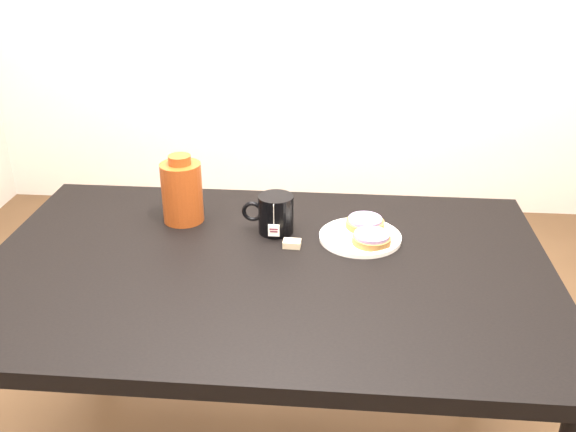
{
  "coord_description": "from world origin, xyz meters",
  "views": [
    {
      "loc": [
        0.17,
        -1.36,
        1.53
      ],
      "look_at": [
        0.04,
        0.15,
        0.81
      ],
      "focal_mm": 40.0,
      "sensor_mm": 36.0,
      "label": 1
    }
  ],
  "objects_px": {
    "plate": "(360,236)",
    "bagel_package": "(182,191)",
    "table": "(267,293)",
    "mug": "(275,214)",
    "bagel_back": "(365,223)",
    "teabag_pouch": "(292,244)",
    "bagel_front": "(372,238)"
  },
  "relations": [
    {
      "from": "plate",
      "to": "bagel_package",
      "type": "bearing_deg",
      "value": 171.4
    },
    {
      "from": "table",
      "to": "mug",
      "type": "height_order",
      "value": "mug"
    },
    {
      "from": "bagel_back",
      "to": "table",
      "type": "bearing_deg",
      "value": -140.48
    },
    {
      "from": "teabag_pouch",
      "to": "bagel_package",
      "type": "relative_size",
      "value": 0.23
    },
    {
      "from": "mug",
      "to": "bagel_package",
      "type": "distance_m",
      "value": 0.27
    },
    {
      "from": "table",
      "to": "bagel_package",
      "type": "relative_size",
      "value": 7.31
    },
    {
      "from": "bagel_front",
      "to": "bagel_package",
      "type": "distance_m",
      "value": 0.53
    },
    {
      "from": "plate",
      "to": "bagel_front",
      "type": "relative_size",
      "value": 1.61
    },
    {
      "from": "mug",
      "to": "bagel_package",
      "type": "relative_size",
      "value": 0.73
    },
    {
      "from": "bagel_front",
      "to": "mug",
      "type": "height_order",
      "value": "mug"
    },
    {
      "from": "plate",
      "to": "bagel_package",
      "type": "height_order",
      "value": "bagel_package"
    },
    {
      "from": "mug",
      "to": "teabag_pouch",
      "type": "bearing_deg",
      "value": -57.37
    },
    {
      "from": "bagel_back",
      "to": "bagel_package",
      "type": "height_order",
      "value": "bagel_package"
    },
    {
      "from": "table",
      "to": "bagel_package",
      "type": "height_order",
      "value": "bagel_package"
    },
    {
      "from": "table",
      "to": "plate",
      "type": "height_order",
      "value": "plate"
    },
    {
      "from": "bagel_front",
      "to": "teabag_pouch",
      "type": "bearing_deg",
      "value": -175.3
    },
    {
      "from": "bagel_back",
      "to": "bagel_package",
      "type": "distance_m",
      "value": 0.51
    },
    {
      "from": "bagel_back",
      "to": "mug",
      "type": "xyz_separation_m",
      "value": [
        -0.24,
        -0.03,
        0.03
      ]
    },
    {
      "from": "bagel_package",
      "to": "table",
      "type": "bearing_deg",
      "value": -41.04
    },
    {
      "from": "plate",
      "to": "mug",
      "type": "relative_size",
      "value": 1.55
    },
    {
      "from": "plate",
      "to": "bagel_package",
      "type": "xyz_separation_m",
      "value": [
        -0.49,
        0.07,
        0.08
      ]
    },
    {
      "from": "plate",
      "to": "teabag_pouch",
      "type": "bearing_deg",
      "value": -161.98
    },
    {
      "from": "table",
      "to": "teabag_pouch",
      "type": "bearing_deg",
      "value": 59.49
    },
    {
      "from": "plate",
      "to": "teabag_pouch",
      "type": "xyz_separation_m",
      "value": [
        -0.18,
        -0.06,
        0.0
      ]
    },
    {
      "from": "table",
      "to": "mug",
      "type": "relative_size",
      "value": 10.05
    },
    {
      "from": "plate",
      "to": "bagel_back",
      "type": "bearing_deg",
      "value": 75.39
    },
    {
      "from": "bagel_back",
      "to": "bagel_front",
      "type": "bearing_deg",
      "value": -80.89
    },
    {
      "from": "table",
      "to": "teabag_pouch",
      "type": "relative_size",
      "value": 31.11
    },
    {
      "from": "bagel_front",
      "to": "teabag_pouch",
      "type": "relative_size",
      "value": 2.97
    },
    {
      "from": "mug",
      "to": "plate",
      "type": "bearing_deg",
      "value": -6.03
    },
    {
      "from": "bagel_front",
      "to": "mug",
      "type": "xyz_separation_m",
      "value": [
        -0.26,
        0.07,
        0.03
      ]
    },
    {
      "from": "bagel_package",
      "to": "teabag_pouch",
      "type": "bearing_deg",
      "value": -22.69
    }
  ]
}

